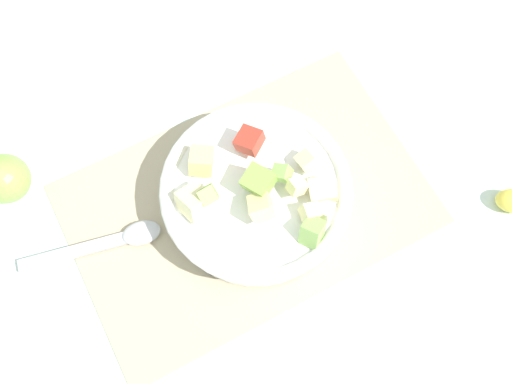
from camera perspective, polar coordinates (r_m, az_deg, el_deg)
ground_plane at (r=0.87m, az=-0.89°, el=-1.18°), size 2.40×2.40×0.00m
placemat at (r=0.86m, az=-0.89°, el=-1.11°), size 0.52×0.33×0.01m
salad_bowl at (r=0.82m, az=0.01°, el=-0.22°), size 0.27×0.27×0.11m
serving_spoon at (r=0.86m, az=-13.77°, el=-4.65°), size 0.21×0.07×0.01m
whole_apple at (r=0.92m, az=-23.41°, el=1.21°), size 0.07×0.07×0.09m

